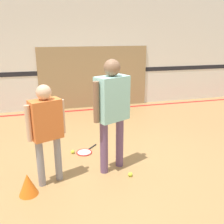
# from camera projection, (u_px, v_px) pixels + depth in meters

# --- Properties ---
(ground_plane) EXTENTS (16.00, 16.00, 0.00)m
(ground_plane) POSITION_uv_depth(u_px,v_px,m) (107.00, 166.00, 4.04)
(ground_plane) COLOR #A87F4C
(wall_back) EXTENTS (16.00, 0.07, 3.20)m
(wall_back) POSITION_uv_depth(u_px,v_px,m) (76.00, 51.00, 6.77)
(wall_back) COLOR silver
(wall_back) RESTS_ON ground_plane
(wall_panel) EXTENTS (3.08, 0.05, 1.71)m
(wall_panel) POSITION_uv_depth(u_px,v_px,m) (94.00, 77.00, 7.06)
(wall_panel) COLOR #9E7F56
(wall_panel) RESTS_ON ground_plane
(floor_stripe) EXTENTS (14.40, 0.10, 0.01)m
(floor_stripe) POSITION_uv_depth(u_px,v_px,m) (80.00, 110.00, 6.93)
(floor_stripe) COLOR red
(floor_stripe) RESTS_ON ground_plane
(person_instructor) EXTENTS (0.60, 0.44, 1.71)m
(person_instructor) POSITION_uv_depth(u_px,v_px,m) (112.00, 104.00, 3.64)
(person_instructor) COLOR #6B4C70
(person_instructor) RESTS_ON ground_plane
(person_student_left) EXTENTS (0.51, 0.35, 1.43)m
(person_student_left) POSITION_uv_depth(u_px,v_px,m) (46.00, 125.00, 3.34)
(person_student_left) COLOR gray
(person_student_left) RESTS_ON ground_plane
(racket_spare_on_floor) EXTENTS (0.47, 0.48, 0.03)m
(racket_spare_on_floor) POSITION_uv_depth(u_px,v_px,m) (85.00, 152.00, 4.49)
(racket_spare_on_floor) COLOR red
(racket_spare_on_floor) RESTS_ON ground_plane
(tennis_ball_near_instructor) EXTENTS (0.07, 0.07, 0.07)m
(tennis_ball_near_instructor) POSITION_uv_depth(u_px,v_px,m) (130.00, 174.00, 3.73)
(tennis_ball_near_instructor) COLOR #CCE038
(tennis_ball_near_instructor) RESTS_ON ground_plane
(tennis_ball_by_spare_racket) EXTENTS (0.07, 0.07, 0.07)m
(tennis_ball_by_spare_racket) POSITION_uv_depth(u_px,v_px,m) (73.00, 152.00, 4.45)
(tennis_ball_by_spare_racket) COLOR #CCE038
(tennis_ball_by_spare_racket) RESTS_ON ground_plane
(training_cone) EXTENTS (0.25, 0.25, 0.30)m
(training_cone) POSITION_uv_depth(u_px,v_px,m) (28.00, 184.00, 3.28)
(training_cone) COLOR orange
(training_cone) RESTS_ON ground_plane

